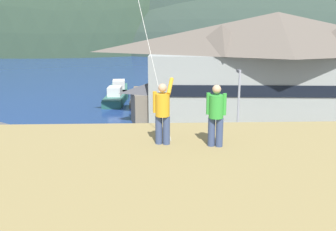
% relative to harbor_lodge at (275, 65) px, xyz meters
% --- Properties ---
extents(parking_lot_pad, '(40.00, 20.00, 0.10)m').
position_rel_harbor_lodge_xyz_m(parking_lot_pad, '(-11.95, -16.81, -5.75)').
color(parking_lot_pad, slate).
rests_on(parking_lot_pad, ground).
extents(bay_water, '(360.00, 84.00, 0.03)m').
position_rel_harbor_lodge_xyz_m(bay_water, '(-11.95, 38.19, -5.79)').
color(bay_water, navy).
rests_on(bay_water, ground).
extents(far_hill_west_ridge, '(86.13, 53.06, 95.01)m').
position_rel_harbor_lodge_xyz_m(far_hill_west_ridge, '(-44.01, 89.06, -5.80)').
color(far_hill_west_ridge, '#334733').
rests_on(far_hill_west_ridge, ground).
extents(far_hill_east_peak, '(133.90, 59.00, 73.47)m').
position_rel_harbor_lodge_xyz_m(far_hill_east_peak, '(13.30, 96.95, -5.80)').
color(far_hill_east_peak, '#2D3D33').
rests_on(far_hill_east_peak, ground).
extents(far_hill_center_saddle, '(84.99, 45.80, 73.56)m').
position_rel_harbor_lodge_xyz_m(far_hill_center_saddle, '(20.37, 93.04, -5.80)').
color(far_hill_center_saddle, '#42513D').
rests_on(far_hill_center_saddle, ground).
extents(far_hill_far_shoulder, '(136.83, 72.21, 48.54)m').
position_rel_harbor_lodge_xyz_m(far_hill_far_shoulder, '(24.28, 95.93, -5.80)').
color(far_hill_far_shoulder, '#2D3D33').
rests_on(far_hill_far_shoulder, ground).
extents(harbor_lodge, '(27.16, 11.31, 10.95)m').
position_rel_harbor_lodge_xyz_m(harbor_lodge, '(0.00, 0.00, 0.00)').
color(harbor_lodge, '#999E99').
rests_on(harbor_lodge, ground).
extents(storage_shed_waterside, '(6.34, 4.86, 4.49)m').
position_rel_harbor_lodge_xyz_m(storage_shed_waterside, '(-11.75, -0.83, -3.48)').
color(storage_shed_waterside, '#756B5B').
rests_on(storage_shed_waterside, ground).
extents(wharf_dock, '(3.20, 11.53, 0.70)m').
position_rel_harbor_lodge_xyz_m(wharf_dock, '(-13.56, 11.22, -5.45)').
color(wharf_dock, '#70604C').
rests_on(wharf_dock, ground).
extents(moored_boat_wharfside, '(2.73, 7.21, 2.16)m').
position_rel_harbor_lodge_xyz_m(moored_boat_wharfside, '(-17.04, 8.80, -5.08)').
color(moored_boat_wharfside, '#23564C').
rests_on(moored_boat_wharfside, ground).
extents(moored_boat_outer_mooring, '(3.06, 7.50, 2.16)m').
position_rel_harbor_lodge_xyz_m(moored_boat_outer_mooring, '(-10.06, 9.93, -5.08)').
color(moored_boat_outer_mooring, navy).
rests_on(moored_boat_outer_mooring, ground).
extents(moored_boat_inner_slip, '(2.77, 7.34, 2.16)m').
position_rel_harbor_lodge_xyz_m(moored_boat_inner_slip, '(-17.05, 13.97, -5.08)').
color(moored_boat_inner_slip, '#23564C').
rests_on(moored_boat_inner_slip, ground).
extents(parked_car_back_row_right, '(4.36, 2.38, 1.82)m').
position_rel_harbor_lodge_xyz_m(parked_car_back_row_right, '(-17.94, -14.39, -4.74)').
color(parked_car_back_row_right, silver).
rests_on(parked_car_back_row_right, parking_lot_pad).
extents(parked_car_corner_spot, '(4.25, 2.14, 1.82)m').
position_rel_harbor_lodge_xyz_m(parked_car_corner_spot, '(-5.29, -20.43, -4.74)').
color(parked_car_corner_spot, '#9EA3A8').
rests_on(parked_car_corner_spot, parking_lot_pad).
extents(parked_car_front_row_red, '(4.34, 2.34, 1.82)m').
position_rel_harbor_lodge_xyz_m(parked_car_front_row_red, '(-11.23, -21.80, -4.74)').
color(parked_car_front_row_red, black).
rests_on(parked_car_front_row_red, parking_lot_pad).
extents(parked_car_mid_row_far, '(4.30, 2.26, 1.82)m').
position_rel_harbor_lodge_xyz_m(parked_car_mid_row_far, '(-9.58, -16.44, -4.74)').
color(parked_car_mid_row_far, navy).
rests_on(parked_car_mid_row_far, parking_lot_pad).
extents(parking_light_pole, '(0.24, 0.78, 6.66)m').
position_rel_harbor_lodge_xyz_m(parking_light_pole, '(-6.07, -11.25, -1.84)').
color(parking_light_pole, '#ADADB2').
rests_on(parking_light_pole, parking_lot_pad).
extents(person_kite_flyer, '(0.60, 0.62, 1.86)m').
position_rel_harbor_lodge_xyz_m(person_kite_flyer, '(-12.04, -28.42, 2.13)').
color(person_kite_flyer, '#384770').
rests_on(person_kite_flyer, grassy_hill_foreground).
extents(person_companion, '(0.54, 0.40, 1.74)m').
position_rel_harbor_lodge_xyz_m(person_companion, '(-10.58, -28.68, 2.12)').
color(person_companion, '#384770').
rests_on(person_companion, grassy_hill_foreground).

